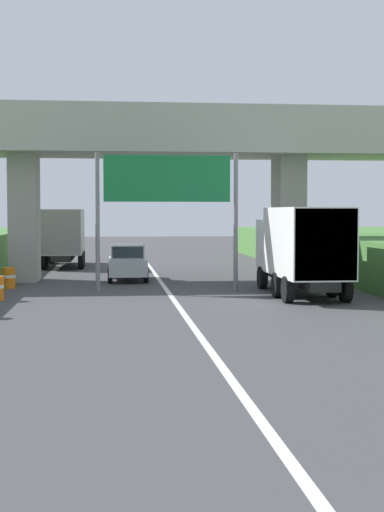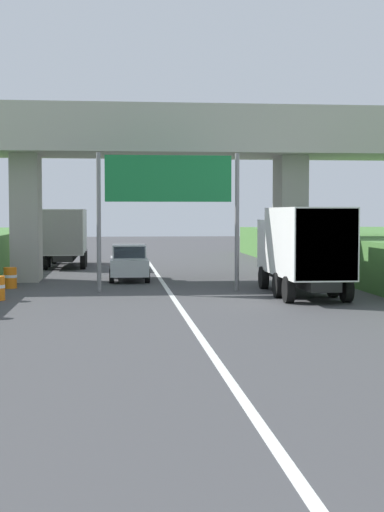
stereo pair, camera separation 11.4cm
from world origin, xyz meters
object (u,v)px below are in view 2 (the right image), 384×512
overhead_highway_sign (168,188)px  truck_white (302,246)px  truck_orange (66,234)px  car_silver (129,263)px  construction_barrel_5 (10,278)px

overhead_highway_sign → truck_white: 6.00m
overhead_highway_sign → truck_white: bearing=-23.9°
truck_orange → car_silver: bearing=-70.2°
car_silver → truck_orange: bearing=109.8°
truck_white → truck_orange: bearing=120.6°
overhead_highway_sign → car_silver: overhead_highway_sign is taller
overhead_highway_sign → truck_white: overhead_highway_sign is taller
truck_orange → car_silver: size_ratio=1.78×
car_silver → construction_barrel_5: 6.04m
overhead_highway_sign → car_silver: bearing=107.1°
truck_white → truck_orange: (-10.17, 17.17, 0.00)m
truck_white → construction_barrel_5: (-11.74, 4.12, -1.47)m
truck_orange → construction_barrel_5: bearing=-96.9°
overhead_highway_sign → construction_barrel_5: bearing=164.4°
overhead_highway_sign → construction_barrel_5: (-6.68, 1.87, -3.78)m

